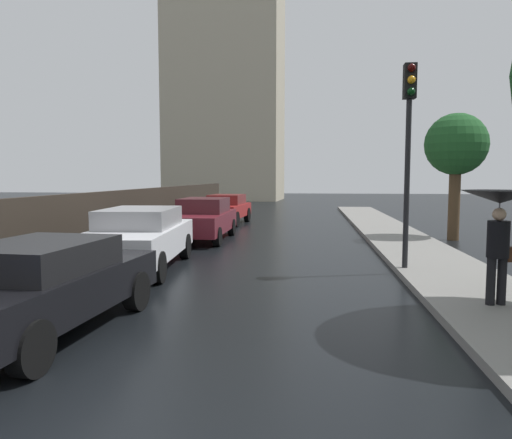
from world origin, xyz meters
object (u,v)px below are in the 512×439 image
object	(u,v)px
car_red_far_ahead	(226,208)
traffic_light	(409,128)
pedestrian_with_umbrella_far	(500,212)
car_black_far_lane	(42,285)
street_tree_mid	(456,146)
car_white_near_kerb	(139,237)
car_maroon_behind_camera	(203,219)

from	to	relation	value
car_red_far_ahead	traffic_light	xyz separation A→B (m)	(5.96, -10.92, 2.52)
pedestrian_with_umbrella_far	traffic_light	world-z (taller)	traffic_light
car_black_far_lane	street_tree_mid	xyz separation A→B (m)	(8.59, 10.96, 2.51)
car_black_far_lane	pedestrian_with_umbrella_far	xyz separation A→B (m)	(6.62, 1.75, 0.93)
car_white_near_kerb	street_tree_mid	xyz separation A→B (m)	(8.94, 6.22, 2.44)
pedestrian_with_umbrella_far	traffic_light	bearing A→B (deg)	94.99
car_black_far_lane	pedestrian_with_umbrella_far	size ratio (longest dim) A/B	2.29
traffic_light	street_tree_mid	bearing A→B (deg)	65.56
car_red_far_ahead	street_tree_mid	world-z (taller)	street_tree_mid
street_tree_mid	traffic_light	bearing A→B (deg)	-114.44
car_black_far_lane	pedestrian_with_umbrella_far	bearing A→B (deg)	-160.92
pedestrian_with_umbrella_far	street_tree_mid	bearing A→B (deg)	67.89
car_black_far_lane	car_white_near_kerb	bearing A→B (deg)	-81.61
car_red_far_ahead	street_tree_mid	size ratio (longest dim) A/B	0.91
car_white_near_kerb	car_black_far_lane	xyz separation A→B (m)	(0.34, -4.74, -0.07)
car_black_far_lane	street_tree_mid	bearing A→B (deg)	-123.83
pedestrian_with_umbrella_far	traffic_light	distance (m)	3.56
car_red_far_ahead	car_white_near_kerb	bearing A→B (deg)	93.25
traffic_light	car_red_far_ahead	bearing A→B (deg)	118.62
pedestrian_with_umbrella_far	street_tree_mid	xyz separation A→B (m)	(1.97, 9.21, 1.57)
car_black_far_lane	pedestrian_with_umbrella_far	distance (m)	6.92
traffic_light	car_maroon_behind_camera	bearing A→B (deg)	137.86
car_red_far_ahead	pedestrian_with_umbrella_far	xyz separation A→B (m)	(6.78, -13.99, 0.91)
car_white_near_kerb	pedestrian_with_umbrella_far	distance (m)	7.63
traffic_light	street_tree_mid	distance (m)	6.75
street_tree_mid	car_maroon_behind_camera	bearing A→B (deg)	-173.87
car_red_far_ahead	car_maroon_behind_camera	bearing A→B (deg)	96.07
car_black_far_lane	traffic_light	world-z (taller)	traffic_light
car_red_far_ahead	car_maroon_behind_camera	world-z (taller)	car_maroon_behind_camera
car_maroon_behind_camera	street_tree_mid	bearing A→B (deg)	-173.95
car_white_near_kerb	car_maroon_behind_camera	distance (m)	5.32
car_white_near_kerb	pedestrian_with_umbrella_far	world-z (taller)	pedestrian_with_umbrella_far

